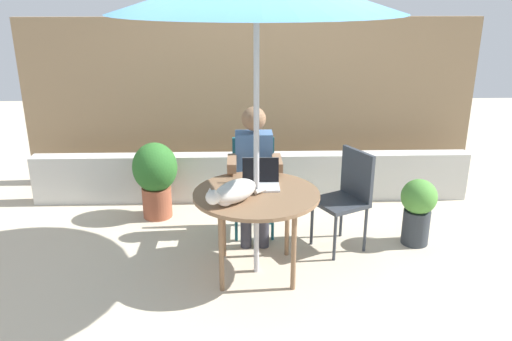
{
  "coord_description": "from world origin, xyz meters",
  "views": [
    {
      "loc": [
        -0.12,
        -3.79,
        2.25
      ],
      "look_at": [
        0.0,
        0.1,
        0.86
      ],
      "focal_mm": 36.17,
      "sensor_mm": 36.0,
      "label": 1
    }
  ],
  "objects": [
    {
      "name": "ground_plane",
      "position": [
        0.0,
        0.0,
        0.0
      ],
      "size": [
        14.0,
        14.0,
        0.0
      ],
      "primitive_type": "plane",
      "color": "beige"
    },
    {
      "name": "potted_plant_near_fence",
      "position": [
        1.49,
        0.46,
        0.35
      ],
      "size": [
        0.32,
        0.32,
        0.63
      ],
      "color": "#33383D",
      "rests_on": "ground"
    },
    {
      "name": "patio_table",
      "position": [
        0.0,
        0.0,
        0.65
      ],
      "size": [
        1.01,
        1.01,
        0.71
      ],
      "color": "brown",
      "rests_on": "ground"
    },
    {
      "name": "laptop",
      "position": [
        0.04,
        0.16,
        0.77
      ],
      "size": [
        0.3,
        0.25,
        0.21
      ],
      "color": "silver",
      "rests_on": "patio_table"
    },
    {
      "name": "chair_empty",
      "position": [
        0.83,
        0.44,
        0.53
      ],
      "size": [
        0.54,
        0.54,
        0.9
      ],
      "color": "#33383F",
      "rests_on": "ground"
    },
    {
      "name": "chair_occupied",
      "position": [
        0.0,
        0.82,
        0.53
      ],
      "size": [
        0.4,
        0.4,
        0.9
      ],
      "color": "#1E606B",
      "rests_on": "ground"
    },
    {
      "name": "potted_plant_by_chair",
      "position": [
        -0.99,
        1.14,
        0.46
      ],
      "size": [
        0.45,
        0.45,
        0.79
      ],
      "color": "#9E5138",
      "rests_on": "ground"
    },
    {
      "name": "fence_back",
      "position": [
        0.0,
        2.23,
        0.97
      ],
      "size": [
        5.3,
        0.08,
        1.94
      ],
      "primitive_type": "cube",
      "color": "#937756",
      "rests_on": "ground"
    },
    {
      "name": "person_seated",
      "position": [
        0.0,
        0.66,
        0.7
      ],
      "size": [
        0.48,
        0.48,
        1.24
      ],
      "color": "#4C72A5",
      "rests_on": "ground"
    },
    {
      "name": "planter_wall_low",
      "position": [
        0.0,
        1.56,
        0.27
      ],
      "size": [
        4.77,
        0.2,
        0.53
      ],
      "primitive_type": "cube",
      "color": "beige",
      "rests_on": "ground"
    },
    {
      "name": "cat",
      "position": [
        -0.18,
        -0.2,
        0.8
      ],
      "size": [
        0.51,
        0.47,
        0.17
      ],
      "color": "silver",
      "rests_on": "patio_table"
    }
  ]
}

